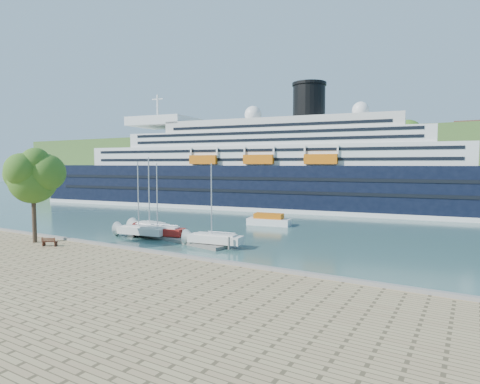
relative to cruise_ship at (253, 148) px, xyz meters
name	(u,v)px	position (x,y,z in m)	size (l,w,h in m)	color
ground	(95,252)	(7.40, -51.79, -14.00)	(400.00, 400.00, 0.00)	#325956
far_hillside	(373,160)	(7.40, 93.21, -2.00)	(400.00, 50.00, 24.00)	#365522
quay_coping	(93,243)	(7.40, -51.99, -12.85)	(220.00, 0.50, 0.30)	slate
cruise_ship	(253,148)	(0.00, 0.00, 0.00)	(124.69, 18.16, 28.00)	black
park_bench	(50,241)	(4.20, -55.26, -12.46)	(1.70, 0.70, 1.09)	#4E2416
promenade_tree	(33,192)	(0.71, -54.79, -7.06)	(7.18, 7.18, 11.88)	#325E18
floating_pontoon	(173,238)	(10.30, -41.28, -13.79)	(18.70, 2.29, 0.42)	slate
sailboat_white_near	(142,202)	(5.71, -42.41, -8.98)	(7.77, 2.16, 10.04)	silver
sailboat_red	(160,203)	(8.11, -41.30, -9.09)	(7.60, 2.11, 9.82)	maroon
sailboat_white_far	(215,207)	(17.79, -42.30, -9.12)	(7.55, 2.10, 9.76)	silver
tender_launch	(269,219)	(15.66, -23.26, -13.01)	(7.19, 2.46, 1.99)	#CE610C
sailboat_extra	(152,198)	(5.46, -40.15, -8.70)	(8.21, 2.28, 10.61)	silver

